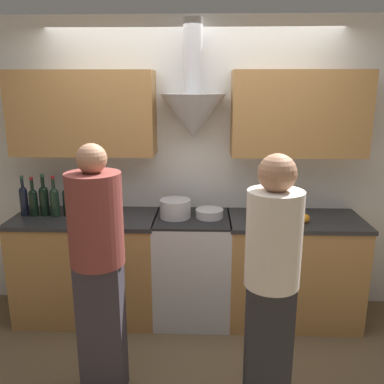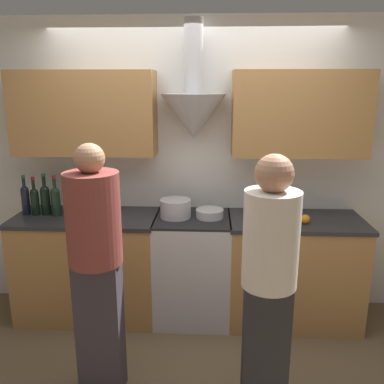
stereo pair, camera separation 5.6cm
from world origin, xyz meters
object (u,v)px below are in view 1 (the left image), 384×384
wine_bottle_1 (33,201)px  orange_fruit (305,219)px  wine_bottle_0 (24,199)px  wine_bottle_2 (44,199)px  wine_bottle_3 (55,200)px  stove_range (192,267)px  wine_bottle_4 (67,200)px  mixing_bowl (209,213)px  stock_pot (175,208)px  person_foreground_left (98,263)px  saucepan (261,218)px  person_foreground_right (272,277)px

wine_bottle_1 → orange_fruit: size_ratio=4.44×
wine_bottle_0 → orange_fruit: wine_bottle_0 is taller
wine_bottle_1 → wine_bottle_0: bearing=173.8°
wine_bottle_2 → wine_bottle_3: bearing=-11.8°
stove_range → wine_bottle_1: wine_bottle_1 is taller
stove_range → wine_bottle_4: size_ratio=2.86×
stove_range → mixing_bowl: (0.15, 0.00, 0.50)m
wine_bottle_4 → stock_pot: 0.93m
stove_range → orange_fruit: 1.06m
stock_pot → person_foreground_left: size_ratio=0.15×
wine_bottle_0 → saucepan: 2.03m
stove_range → person_foreground_right: 1.28m
wine_bottle_1 → wine_bottle_2: (0.09, 0.02, 0.01)m
wine_bottle_1 → saucepan: (1.93, -0.16, -0.08)m
stove_range → wine_bottle_3: wine_bottle_3 is taller
wine_bottle_0 → stock_pot: size_ratio=1.33×
wine_bottle_2 → stock_pot: wine_bottle_2 is taller
mixing_bowl → orange_fruit: 0.79m
saucepan → person_foreground_right: 0.94m
orange_fruit → person_foreground_right: bearing=-113.5°
wine_bottle_4 → mixing_bowl: 1.23m
wine_bottle_0 → orange_fruit: 2.38m
saucepan → person_foreground_right: person_foreground_right is taller
wine_bottle_4 → stove_range: bearing=-0.9°
stock_pot → wine_bottle_2: bearing=179.1°
wine_bottle_1 → wine_bottle_4: bearing=3.0°
stove_range → person_foreground_right: person_foreground_right is taller
wine_bottle_3 → person_foreground_right: 2.01m
stove_range → wine_bottle_2: wine_bottle_2 is taller
wine_bottle_4 → orange_fruit: 2.01m
wine_bottle_2 → wine_bottle_4: (0.20, -0.00, -0.01)m
mixing_bowl → wine_bottle_3: bearing=-179.7°
mixing_bowl → person_foreground_left: 1.20m
stock_pot → wine_bottle_0: bearing=179.5°
orange_fruit → wine_bottle_0: bearing=176.9°
saucepan → person_foreground_left: (-1.13, -0.80, -0.05)m
wine_bottle_3 → stock_pot: (1.03, 0.00, -0.06)m
person_foreground_left → mixing_bowl: bearing=53.6°
stock_pot → mixing_bowl: size_ratio=1.11×
wine_bottle_2 → wine_bottle_3: (0.10, -0.02, -0.01)m
wine_bottle_3 → stock_pot: bearing=0.2°
wine_bottle_1 → saucepan: 1.94m
orange_fruit → saucepan: 0.36m
wine_bottle_0 → wine_bottle_2: bearing=1.9°
wine_bottle_0 → wine_bottle_4: 0.38m
stock_pot → person_foreground_right: bearing=-59.2°
mixing_bowl → wine_bottle_1: bearing=-179.9°
wine_bottle_3 → mixing_bowl: size_ratio=1.49×
wine_bottle_0 → person_foreground_right: 2.25m
wine_bottle_0 → person_foreground_right: (1.96, -1.10, -0.15)m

